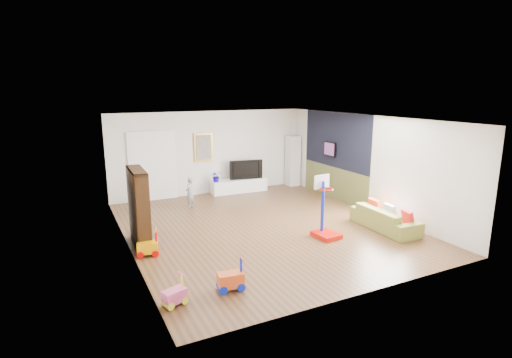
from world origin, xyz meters
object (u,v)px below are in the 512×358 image
sofa (385,218)px  basketball_hoop (327,207)px  media_console (239,186)px  bookshelf (139,208)px

sofa → basketball_hoop: bearing=86.7°
sofa → media_console: bearing=22.2°
bookshelf → sofa: bookshelf is taller
bookshelf → basketball_hoop: 4.22m
media_console → basketball_hoop: bearing=-87.0°
media_console → sofa: bearing=-68.8°
media_console → sofa: size_ratio=1.02×
bookshelf → media_console: bearing=42.3°
media_console → sofa: 5.22m
basketball_hoop → media_console: bearing=86.0°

